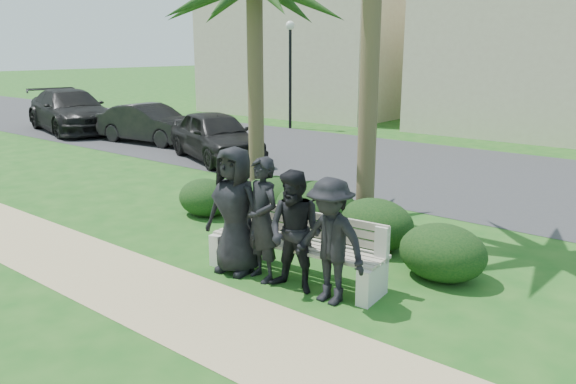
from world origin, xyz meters
name	(u,v)px	position (x,y,z in m)	size (l,w,h in m)	color
ground	(257,260)	(0.00, 0.00, 0.00)	(160.00, 160.00, 0.00)	#195117
footpath	(165,298)	(0.00, -1.80, 0.00)	(30.00, 1.60, 0.01)	tan
asphalt_street	(460,174)	(0.00, 8.00, 0.00)	(160.00, 8.00, 0.01)	#2D2D30
stucco_bldg_left	(318,40)	(-12.00, 18.00, 3.66)	(10.40, 8.40, 7.30)	#C7B495
stucco_bldg_right	(544,37)	(-1.00, 18.00, 3.66)	(8.40, 8.40, 7.30)	#C7B495
street_lamp	(290,55)	(-9.00, 12.00, 2.94)	(0.36, 0.36, 4.29)	black
park_bench	(295,250)	(0.90, -0.16, 0.42)	(2.72, 0.85, 0.93)	#ADA391
man_a	(235,210)	(0.07, -0.52, 0.94)	(0.92, 0.60, 1.88)	black
man_b	(262,220)	(0.57, -0.49, 0.89)	(0.65, 0.43, 1.78)	black
man_c	(295,232)	(1.17, -0.51, 0.84)	(0.81, 0.63, 1.68)	black
man_d	(330,241)	(1.73, -0.50, 0.83)	(1.07, 0.62, 1.66)	black
hedge_a	(205,196)	(-2.46, 1.21, 0.37)	(1.15, 0.95, 0.75)	black
hedge_b	(276,200)	(-0.97, 1.62, 0.48)	(1.46, 1.21, 0.95)	black
hedge_c	(272,204)	(-1.02, 1.57, 0.39)	(1.19, 0.98, 0.78)	black
hedge_d	(315,208)	(0.01, 1.54, 0.51)	(1.55, 1.28, 1.01)	black
hedge_e	(375,223)	(1.14, 1.64, 0.43)	(1.32, 1.09, 0.86)	black
hedge_f	(443,251)	(2.54, 1.16, 0.41)	(1.27, 1.05, 0.83)	black
car_a	(216,136)	(-6.46, 5.34, 0.72)	(1.70, 4.22, 1.44)	black
car_b	(150,124)	(-10.46, 6.03, 0.67)	(1.42, 4.06, 1.34)	black
car_c	(71,111)	(-15.20, 5.82, 0.82)	(2.29, 5.63, 1.63)	black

